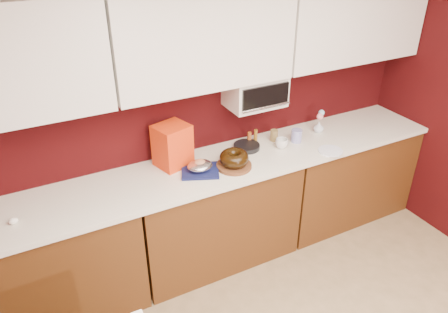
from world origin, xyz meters
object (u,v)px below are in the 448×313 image
at_px(foil_ham_nest, 200,166).
at_px(blue_jar, 296,136).
at_px(coffee_mug, 282,142).
at_px(flower_vase, 319,126).
at_px(pandoro_box, 172,145).
at_px(bundt_cake, 234,158).
at_px(toaster_oven, 255,90).

relative_size(foil_ham_nest, blue_jar, 1.78).
xyz_separation_m(coffee_mug, flower_vase, (0.46, 0.10, 0.00)).
bearing_deg(pandoro_box, foil_ham_nest, -72.18).
relative_size(blue_jar, flower_vase, 1.01).
height_order(bundt_cake, pandoro_box, pandoro_box).
xyz_separation_m(foil_ham_nest, coffee_mug, (0.76, 0.04, -0.01)).
relative_size(pandoro_box, blue_jar, 3.04).
relative_size(foil_ham_nest, pandoro_box, 0.59).
xyz_separation_m(toaster_oven, coffee_mug, (0.17, -0.17, -0.43)).
bearing_deg(bundt_cake, flower_vase, 11.17).
relative_size(toaster_oven, pandoro_box, 1.37).
distance_m(foil_ham_nest, flower_vase, 1.22).
relative_size(coffee_mug, blue_jar, 0.91).
distance_m(foil_ham_nest, blue_jar, 0.93).
height_order(pandoro_box, blue_jar, pandoro_box).
height_order(toaster_oven, coffee_mug, toaster_oven).
bearing_deg(blue_jar, toaster_oven, 159.58).
relative_size(coffee_mug, flower_vase, 0.92).
height_order(foil_ham_nest, coffee_mug, coffee_mug).
bearing_deg(foil_ham_nest, coffee_mug, 2.85).
bearing_deg(blue_jar, flower_vase, 11.86).
bearing_deg(foil_ham_nest, blue_jar, 4.54).
xyz_separation_m(foil_ham_nest, pandoro_box, (-0.13, 0.20, 0.11)).
relative_size(bundt_cake, flower_vase, 2.09).
height_order(toaster_oven, flower_vase, toaster_oven).
bearing_deg(foil_ham_nest, flower_vase, 6.27).
bearing_deg(toaster_oven, foil_ham_nest, -160.74).
bearing_deg(coffee_mug, foil_ham_nest, -177.15).
relative_size(pandoro_box, flower_vase, 3.08).
bearing_deg(coffee_mug, bundt_cake, -169.42).
height_order(toaster_oven, foil_ham_nest, toaster_oven).
bearing_deg(pandoro_box, flower_vase, -18.92).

